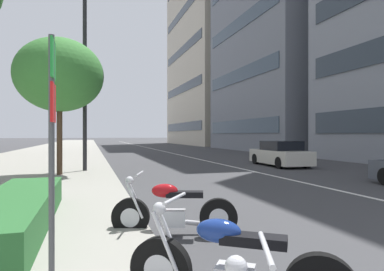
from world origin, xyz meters
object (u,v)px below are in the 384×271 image
object	(u,v)px
motorcycle_under_tarp	(233,269)
motorcycle_nearest_camera	(173,212)
car_far_down_avenue	(280,154)
parking_sign_by_curb	(52,131)
street_lamp_with_banners	(93,54)
street_tree_far_plaza	(59,75)

from	to	relation	value
motorcycle_under_tarp	motorcycle_nearest_camera	bearing A→B (deg)	-55.72
motorcycle_nearest_camera	car_far_down_avenue	world-z (taller)	car_far_down_avenue
parking_sign_by_curb	street_lamp_with_banners	size ratio (longest dim) A/B	0.29
motorcycle_under_tarp	street_lamp_with_banners	xyz separation A→B (m)	(12.72, 1.21, 5.02)
parking_sign_by_curb	street_tree_far_plaza	bearing A→B (deg)	4.33
motorcycle_nearest_camera	car_far_down_avenue	distance (m)	14.10
car_far_down_avenue	parking_sign_by_curb	bearing A→B (deg)	142.87
car_far_down_avenue	parking_sign_by_curb	world-z (taller)	parking_sign_by_curb
car_far_down_avenue	street_lamp_with_banners	bearing A→B (deg)	96.96
motorcycle_under_tarp	street_tree_far_plaza	xyz separation A→B (m)	(11.40, 2.55, 3.75)
street_lamp_with_banners	street_tree_far_plaza	xyz separation A→B (m)	(-1.33, 1.33, -1.27)
motorcycle_under_tarp	street_tree_far_plaza	bearing A→B (deg)	-42.59
car_far_down_avenue	street_tree_far_plaza	world-z (taller)	street_tree_far_plaza
motorcycle_under_tarp	car_far_down_avenue	world-z (taller)	car_far_down_avenue
motorcycle_under_tarp	car_far_down_avenue	xyz separation A→B (m)	(13.49, -8.95, 0.23)
parking_sign_by_curb	street_lamp_with_banners	bearing A→B (deg)	-2.47
motorcycle_under_tarp	car_far_down_avenue	bearing A→B (deg)	-88.75
street_lamp_with_banners	motorcycle_nearest_camera	bearing A→B (deg)	-173.05
car_far_down_avenue	street_lamp_with_banners	world-z (taller)	street_lamp_with_banners
parking_sign_by_curb	street_lamp_with_banners	distance (m)	12.62
motorcycle_under_tarp	parking_sign_by_curb	distance (m)	2.31
parking_sign_by_curb	street_lamp_with_banners	world-z (taller)	street_lamp_with_banners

